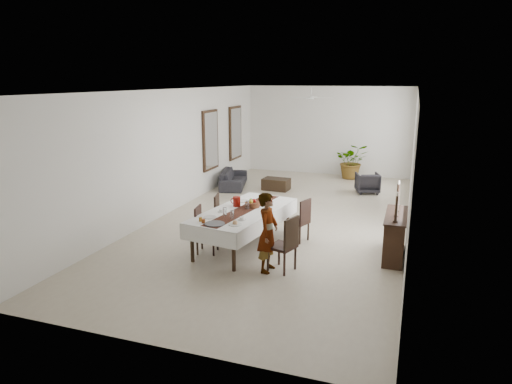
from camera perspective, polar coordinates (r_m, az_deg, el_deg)
name	(u,v)px	position (r m, az deg, el deg)	size (l,w,h in m)	color
floor	(282,219)	(11.58, 3.32, -3.38)	(6.00, 12.00, 0.00)	#C2B59A
ceiling	(284,90)	(11.06, 3.56, 12.65)	(6.00, 12.00, 0.02)	white
wall_back	(328,131)	(17.02, 8.94, 7.57)	(6.00, 0.02, 3.20)	white
wall_front	(153,232)	(5.82, -12.79, -4.94)	(6.00, 0.02, 3.20)	white
wall_left	(175,150)	(12.35, -10.15, 5.14)	(0.02, 12.00, 3.20)	white
wall_right	(412,164)	(10.81, 18.95, 3.36)	(0.02, 12.00, 3.20)	white
dining_table_top	(244,211)	(9.49, -1.52, -2.45)	(1.06, 2.54, 0.05)	black
table_leg_fl	(192,244)	(8.90, -7.99, -6.42)	(0.07, 0.07, 0.74)	black
table_leg_fr	(234,252)	(8.41, -2.80, -7.52)	(0.07, 0.07, 0.74)	black
table_leg_bl	(252,212)	(10.83, -0.51, -2.54)	(0.07, 0.07, 0.74)	black
table_leg_br	(288,218)	(10.44, 3.99, -3.22)	(0.07, 0.07, 0.74)	black
tablecloth_top	(244,210)	(9.48, -1.52, -2.26)	(1.25, 2.73, 0.01)	white
tablecloth_drape_left	(219,213)	(9.84, -4.66, -2.64)	(0.01, 2.73, 0.32)	white
tablecloth_drape_right	(271,221)	(9.25, 1.83, -3.68)	(0.01, 2.73, 0.32)	white
tablecloth_drape_near	(207,236)	(8.43, -6.09, -5.54)	(1.25, 0.01, 0.32)	white
tablecloth_drape_far	(272,202)	(10.68, 2.07, -1.25)	(1.25, 0.01, 0.32)	white
table_runner	(244,210)	(9.48, -1.52, -2.22)	(0.37, 2.65, 0.00)	#4F2316
red_pitcher	(237,201)	(9.71, -2.43, -1.19)	(0.16, 0.16, 0.21)	maroon
pitcher_handle	(233,201)	(9.76, -2.88, -1.13)	(0.13, 0.13, 0.02)	maroon
wine_glass_near	(232,215)	(8.83, -3.01, -2.87)	(0.07, 0.07, 0.18)	white
wine_glass_mid	(225,212)	(9.03, -3.93, -2.50)	(0.07, 0.07, 0.18)	white
wine_glass_far	(247,205)	(9.48, -1.09, -1.67)	(0.07, 0.07, 0.18)	silver
teacup_right	(242,218)	(8.79, -1.76, -3.32)	(0.10, 0.10, 0.06)	white
saucer_right	(242,220)	(8.80, -1.76, -3.48)	(0.16, 0.16, 0.01)	silver
teacup_left	(221,211)	(9.33, -4.35, -2.34)	(0.10, 0.10, 0.06)	white
saucer_left	(221,212)	(9.33, -4.34, -2.49)	(0.16, 0.16, 0.01)	white
plate_near_right	(235,224)	(8.53, -2.63, -4.06)	(0.25, 0.25, 0.02)	silver
bread_near_right	(235,223)	(8.52, -2.63, -3.87)	(0.10, 0.10, 0.10)	tan
plate_near_left	(210,217)	(8.99, -5.78, -3.15)	(0.25, 0.25, 0.02)	silver
plate_far_left	(244,201)	(10.13, -1.57, -1.12)	(0.25, 0.25, 0.02)	white
serving_tray	(215,224)	(8.57, -5.19, -3.98)	(0.38, 0.38, 0.02)	#444549
jam_jar_a	(203,221)	(8.66, -6.60, -3.62)	(0.07, 0.07, 0.08)	brown
jam_jar_b	(201,219)	(8.77, -6.94, -3.41)	(0.07, 0.07, 0.08)	#966215
fruit_basket	(252,205)	(9.67, -0.48, -1.58)	(0.32, 0.32, 0.11)	brown
fruit_red	(254,201)	(9.65, -0.26, -1.12)	(0.10, 0.10, 0.10)	maroon
fruit_green	(251,200)	(9.69, -0.61, -1.05)	(0.08, 0.08, 0.08)	olive
fruit_yellow	(251,202)	(9.60, -0.63, -1.20)	(0.09, 0.09, 0.09)	gold
chair_right_near_seat	(282,246)	(8.42, 3.24, -6.82)	(0.44, 0.44, 0.05)	black
chair_right_near_leg_fl	(284,264)	(8.28, 3.56, -9.03)	(0.04, 0.04, 0.44)	black
chair_right_near_leg_fr	(295,258)	(8.56, 4.93, -8.25)	(0.04, 0.04, 0.44)	black
chair_right_near_leg_bl	(268,260)	(8.47, 1.50, -8.46)	(0.04, 0.04, 0.44)	black
chair_right_near_leg_br	(279,254)	(8.74, 2.90, -7.73)	(0.04, 0.04, 0.44)	black
chair_right_near_back	(291,233)	(8.21, 4.45, -5.14)	(0.44, 0.04, 0.57)	black
chair_right_far_seat	(298,222)	(9.96, 5.26, -3.78)	(0.40, 0.40, 0.05)	black
chair_right_far_leg_fl	(300,235)	(9.82, 5.50, -5.43)	(0.04, 0.04, 0.40)	black
chair_right_far_leg_fr	(308,232)	(10.08, 6.54, -4.93)	(0.04, 0.04, 0.40)	black
chair_right_far_leg_bl	(287,232)	(9.99, 3.91, -5.05)	(0.04, 0.04, 0.40)	black
chair_right_far_leg_br	(296,229)	(10.25, 4.98, -4.57)	(0.04, 0.04, 0.40)	black
chair_right_far_back	(305,212)	(9.79, 6.19, -2.44)	(0.40, 0.04, 0.51)	black
chair_left_near_seat	(207,232)	(9.31, -6.10, -5.05)	(0.41, 0.41, 0.05)	black
chair_left_near_leg_fl	(202,240)	(9.58, -6.77, -5.94)	(0.04, 0.04, 0.40)	black
chair_left_near_leg_fr	(197,245)	(9.28, -7.35, -6.63)	(0.04, 0.04, 0.40)	black
chair_left_near_leg_bl	(218,241)	(9.50, -4.82, -6.07)	(0.04, 0.04, 0.40)	black
chair_left_near_leg_br	(214,246)	(9.20, -5.33, -6.77)	(0.04, 0.04, 0.40)	black
chair_left_near_back	(198,219)	(9.28, -7.26, -3.34)	(0.41, 0.04, 0.52)	black
chair_left_far_seat	(225,219)	(10.13, -3.85, -3.40)	(0.41, 0.41, 0.05)	black
chair_left_far_leg_fl	(220,226)	(10.39, -4.57, -4.29)	(0.04, 0.04, 0.41)	black
chair_left_far_leg_fr	(216,231)	(10.07, -4.96, -4.88)	(0.04, 0.04, 0.41)	black
chair_left_far_leg_bl	(234,227)	(10.32, -2.73, -4.37)	(0.04, 0.04, 0.41)	black
chair_left_far_leg_br	(232,232)	(10.01, -3.07, -4.97)	(0.04, 0.04, 0.41)	black
chair_left_far_back	(217,207)	(10.08, -4.92, -1.83)	(0.41, 0.04, 0.52)	black
woman	(268,232)	(8.31, 1.49, -5.07)	(0.54, 0.35, 1.48)	gray
sideboard_body	(395,236)	(9.46, 16.96, -5.32)	(0.38, 1.41, 0.85)	black
sideboard_top	(396,215)	(9.33, 17.15, -2.78)	(0.41, 1.46, 0.03)	black
candlestick_near_base	(395,221)	(8.83, 17.02, -3.53)	(0.09, 0.09, 0.03)	black
candlestick_near_shaft	(396,208)	(8.76, 17.14, -1.98)	(0.05, 0.05, 0.47)	black
candlestick_near_candle	(397,194)	(8.69, 17.27, -0.25)	(0.03, 0.03, 0.08)	beige
candlestick_mid_base	(396,216)	(9.19, 17.12, -2.86)	(0.09, 0.09, 0.03)	black
candlestick_mid_shaft	(397,200)	(9.11, 17.27, -0.93)	(0.05, 0.05, 0.61)	black
candlestick_mid_candle	(399,182)	(9.03, 17.42, 1.17)	(0.03, 0.03, 0.08)	silver
candlestick_far_base	(397,211)	(9.55, 17.21, -2.23)	(0.09, 0.09, 0.03)	black
candlestick_far_shaft	(398,197)	(9.48, 17.33, -0.65)	(0.05, 0.05, 0.52)	black
candlestick_far_candle	(399,183)	(9.41, 17.46, 1.09)	(0.03, 0.03, 0.08)	silver
sofa	(234,179)	(14.96, -2.82, 1.69)	(1.86, 0.73, 0.54)	#262429
armchair	(367,183)	(14.52, 13.75, 1.11)	(0.67, 0.69, 0.63)	#272529
coffee_table	(276,184)	(14.55, 2.53, 0.99)	(0.82, 0.55, 0.37)	black
potted_plant	(352,161)	(16.48, 11.91, 3.80)	(1.12, 0.97, 1.25)	#2F5722
mirror_frame_near	(210,140)	(14.27, -5.72, 6.46)	(0.06, 1.05, 1.85)	black
mirror_glass_near	(211,140)	(14.26, -5.59, 6.45)	(0.01, 0.90, 1.70)	silver
mirror_frame_far	(235,133)	(16.19, -2.61, 7.40)	(0.06, 1.05, 1.85)	black
mirror_glass_far	(236,133)	(16.18, -2.49, 7.40)	(0.01, 0.90, 1.70)	silver
fan_rod	(311,91)	(13.98, 6.92, 12.44)	(0.04, 0.04, 0.20)	white
fan_hub	(311,98)	(13.98, 6.90, 11.62)	(0.16, 0.16, 0.08)	white
fan_blade_n	(314,97)	(14.32, 7.20, 11.67)	(0.10, 0.55, 0.01)	white
fan_blade_s	(309,98)	(13.64, 6.58, 11.58)	(0.10, 0.55, 0.01)	silver
fan_blade_e	(323,98)	(13.91, 8.34, 11.57)	(0.55, 0.10, 0.01)	white
fan_blade_w	(300,98)	(14.06, 5.48, 11.67)	(0.55, 0.10, 0.01)	silver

